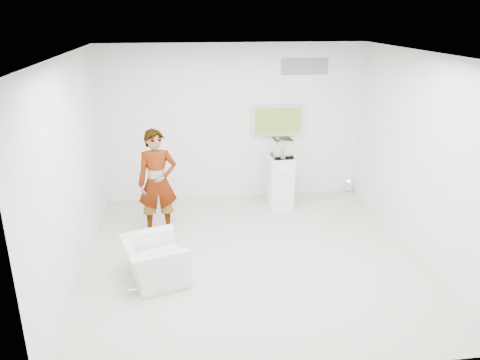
{
  "coord_description": "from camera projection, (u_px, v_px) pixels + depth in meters",
  "views": [
    {
      "loc": [
        -1.0,
        -6.24,
        3.53
      ],
      "look_at": [
        -0.12,
        0.6,
        1.03
      ],
      "focal_mm": 35.0,
      "sensor_mm": 36.0,
      "label": 1
    }
  ],
  "objects": [
    {
      "name": "vitrine",
      "position": [
        282.0,
        148.0,
        8.58
      ],
      "size": [
        0.37,
        0.37,
        0.35
      ],
      "primitive_type": "cube",
      "rotation": [
        0.0,
        0.0,
        0.06
      ],
      "color": "silver",
      "rests_on": "pedestal"
    },
    {
      "name": "room",
      "position": [
        254.0,
        163.0,
        6.63
      ],
      "size": [
        5.01,
        5.01,
        3.0
      ],
      "color": "beige",
      "rests_on": "ground"
    },
    {
      "name": "person",
      "position": [
        157.0,
        182.0,
        7.67
      ],
      "size": [
        0.69,
        0.5,
        1.77
      ],
      "primitive_type": "imported",
      "rotation": [
        0.0,
        0.0,
        0.13
      ],
      "color": "silver",
      "rests_on": "room"
    },
    {
      "name": "tv",
      "position": [
        278.0,
        120.0,
        9.0
      ],
      "size": [
        1.0,
        0.08,
        0.6
      ],
      "primitive_type": "cube",
      "color": "silver",
      "rests_on": "room"
    },
    {
      "name": "pedestal",
      "position": [
        281.0,
        182.0,
        8.81
      ],
      "size": [
        0.48,
        0.48,
        0.99
      ],
      "primitive_type": "cube",
      "rotation": [
        0.0,
        0.0,
        -0.01
      ],
      "color": "silver",
      "rests_on": "room"
    },
    {
      "name": "floor_uplight",
      "position": [
        348.0,
        187.0,
        9.54
      ],
      "size": [
        0.24,
        0.24,
        0.3
      ],
      "primitive_type": "cylinder",
      "rotation": [
        0.0,
        0.0,
        0.28
      ],
      "color": "white",
      "rests_on": "room"
    },
    {
      "name": "console",
      "position": [
        282.0,
        152.0,
        8.61
      ],
      "size": [
        0.07,
        0.15,
        0.2
      ],
      "primitive_type": "cube",
      "rotation": [
        0.0,
        0.0,
        0.17
      ],
      "color": "silver",
      "rests_on": "pedestal"
    },
    {
      "name": "wii_remote",
      "position": [
        169.0,
        137.0,
        7.62
      ],
      "size": [
        0.05,
        0.13,
        0.03
      ],
      "primitive_type": "cube",
      "rotation": [
        0.0,
        0.0,
        0.16
      ],
      "color": "silver",
      "rests_on": "person"
    },
    {
      "name": "logo_decal",
      "position": [
        305.0,
        67.0,
        8.76
      ],
      "size": [
        0.9,
        0.02,
        0.3
      ],
      "primitive_type": "cube",
      "color": "slate",
      "rests_on": "room"
    },
    {
      "name": "armchair",
      "position": [
        155.0,
        260.0,
        6.44
      ],
      "size": [
        1.01,
        1.09,
        0.59
      ],
      "primitive_type": "imported",
      "rotation": [
        0.0,
        0.0,
        1.86
      ],
      "color": "silver",
      "rests_on": "room"
    }
  ]
}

